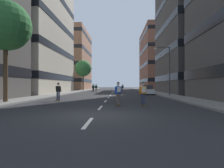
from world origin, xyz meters
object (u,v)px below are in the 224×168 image
at_px(streetlamp_right, 167,66).
at_px(skater_7, 93,87).
at_px(street_tree_mid, 6,26).
at_px(skater_2, 143,92).
at_px(skater_3, 94,87).
at_px(skater_6, 58,91).
at_px(skater_1, 96,88).
at_px(street_tree_near, 83,68).
at_px(parked_car_near, 147,90).
at_px(skater_0, 118,87).
at_px(skater_5, 118,92).
at_px(skater_4, 123,87).

height_order(streetlamp_right, skater_7, streetlamp_right).
relative_size(street_tree_mid, skater_2, 4.79).
xyz_separation_m(skater_2, skater_7, (-7.52, 27.45, -0.03)).
xyz_separation_m(skater_3, skater_6, (0.63, -29.57, 0.00)).
bearing_deg(skater_1, street_tree_near, 115.35).
xyz_separation_m(street_tree_mid, skater_3, (3.14, 31.76, -5.55)).
bearing_deg(parked_car_near, skater_0, 115.97).
distance_m(skater_0, skater_7, 5.88).
distance_m(skater_0, skater_2, 25.70).
distance_m(streetlamp_right, skater_0, 16.17).
bearing_deg(skater_1, skater_5, -79.21).
xyz_separation_m(skater_4, skater_7, (-6.67, -3.29, -0.03)).
xyz_separation_m(street_tree_near, skater_6, (3.77, -31.69, -5.00)).
xyz_separation_m(skater_3, skater_5, (6.38, -32.86, 0.03)).
relative_size(streetlamp_right, skater_5, 3.65).
height_order(parked_car_near, skater_2, skater_2).
distance_m(skater_0, skater_4, 5.22).
relative_size(parked_car_near, streetlamp_right, 0.68).
height_order(street_tree_near, skater_5, street_tree_near).
xyz_separation_m(parked_car_near, skater_3, (-10.89, 17.25, 0.29)).
height_order(skater_4, skater_5, same).
bearing_deg(skater_5, skater_7, 101.95).
distance_m(skater_2, skater_7, 28.46).
bearing_deg(skater_3, skater_5, -79.01).
relative_size(skater_0, skater_6, 1.00).
bearing_deg(street_tree_near, skater_5, -74.78).
xyz_separation_m(skater_0, skater_1, (-4.63, -0.21, -0.03)).
bearing_deg(parked_car_near, skater_5, -106.12).
bearing_deg(skater_4, skater_0, -102.02).
distance_m(parked_car_near, skater_5, 16.26).
bearing_deg(street_tree_mid, parked_car_near, 45.97).
height_order(parked_car_near, street_tree_mid, street_tree_mid).
bearing_deg(skater_6, street_tree_near, 96.79).
height_order(street_tree_mid, skater_7, street_tree_mid).
relative_size(street_tree_mid, skater_7, 4.79).
bearing_deg(skater_2, streetlamp_right, 67.55).
distance_m(parked_car_near, streetlamp_right, 6.33).
relative_size(street_tree_near, skater_0, 4.54).
height_order(skater_5, skater_7, same).
distance_m(skater_0, skater_1, 4.64).
bearing_deg(skater_3, skater_7, -83.47).
bearing_deg(streetlamp_right, skater_7, 126.73).
xyz_separation_m(skater_2, skater_6, (-7.57, 3.81, -0.03)).
relative_size(streetlamp_right, skater_4, 3.65).
height_order(street_tree_near, skater_1, street_tree_near).
relative_size(street_tree_near, skater_3, 4.54).
relative_size(skater_0, skater_2, 1.00).
height_order(parked_car_near, streetlamp_right, streetlamp_right).
distance_m(skater_4, skater_6, 27.75).
height_order(streetlamp_right, skater_2, streetlamp_right).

